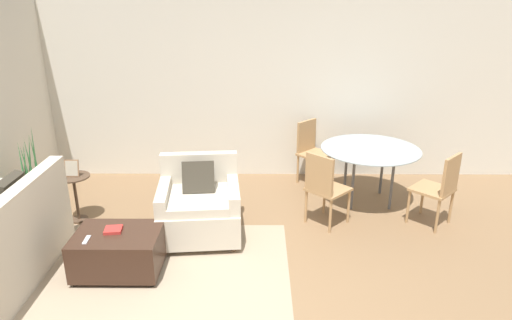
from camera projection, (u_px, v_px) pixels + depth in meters
The scene contains 13 objects.
wall_back at pixel (240, 84), 6.53m from camera, with size 12.00×0.06×2.75m.
area_rug at pixel (158, 268), 4.59m from camera, with size 2.64×1.81×0.01m.
armchair at pixel (199, 207), 5.11m from camera, with size 0.96×0.93×0.87m.
ottoman at pixel (119, 250), 4.47m from camera, with size 0.83×0.61×0.42m.
book_stack at pixel (113, 230), 4.44m from camera, with size 0.18×0.17×0.03m.
tv_remote_primary at pixel (87, 240), 4.28m from camera, with size 0.05×0.16×0.01m.
potted_plant at pixel (36, 201), 5.46m from camera, with size 0.38×0.38×1.19m.
side_table at pixel (75, 190), 5.43m from camera, with size 0.38×0.38×0.58m.
picture_frame at pixel (72, 168), 5.33m from camera, with size 0.17×0.07×0.20m.
dining_table at pixel (370, 153), 5.85m from camera, with size 1.26×1.26×0.74m.
dining_chair_near_left at pixel (324, 185), 5.27m from camera, with size 0.59×0.59×0.90m.
dining_chair_near_right at pixel (440, 185), 5.27m from camera, with size 0.59×0.59×0.90m.
dining_chair_far_left at pixel (312, 148), 6.54m from camera, with size 0.59×0.59×0.90m.
Camera 1 is at (0.28, -3.06, 2.61)m, focal length 32.00 mm.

